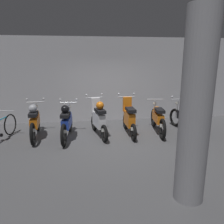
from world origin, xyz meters
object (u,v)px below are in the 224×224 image
at_px(motorbike_slot_3, 129,118).
at_px(bicycle, 1,129).
at_px(motorbike_slot_0, 35,121).
at_px(motorbike_slot_4, 158,118).
at_px(motorbike_slot_2, 98,118).
at_px(support_pillar, 195,110).
at_px(motorbike_slot_1, 67,122).
at_px(motorbike_slot_5, 186,117).

relative_size(motorbike_slot_3, bicycle, 1.00).
xyz_separation_m(motorbike_slot_0, motorbike_slot_4, (3.93, -0.07, -0.04)).
xyz_separation_m(motorbike_slot_2, motorbike_slot_3, (0.99, 0.02, -0.04)).
bearing_deg(motorbike_slot_2, motorbike_slot_4, 2.22).
distance_m(motorbike_slot_0, bicycle, 0.99).
height_order(motorbike_slot_3, support_pillar, support_pillar).
height_order(motorbike_slot_1, motorbike_slot_5, same).
distance_m(motorbike_slot_0, motorbike_slot_1, 1.01).
xyz_separation_m(motorbike_slot_1, support_pillar, (2.27, -3.37, 1.06)).
bearing_deg(bicycle, motorbike_slot_5, 0.26).
bearing_deg(motorbike_slot_0, support_pillar, -47.88).
relative_size(motorbike_slot_2, motorbike_slot_4, 0.86).
bearing_deg(motorbike_slot_1, bicycle, 178.19).
relative_size(motorbike_slot_2, bicycle, 0.99).
bearing_deg(motorbike_slot_5, motorbike_slot_3, 179.78).
bearing_deg(motorbike_slot_1, motorbike_slot_5, 1.29).
xyz_separation_m(motorbike_slot_1, motorbike_slot_4, (2.95, 0.16, -0.04)).
bearing_deg(motorbike_slot_2, motorbike_slot_5, 0.14).
distance_m(motorbike_slot_2, support_pillar, 3.83).
distance_m(motorbike_slot_0, support_pillar, 4.96).
height_order(motorbike_slot_0, bicycle, motorbike_slot_0).
height_order(motorbike_slot_2, bicycle, motorbike_slot_2).
distance_m(motorbike_slot_2, motorbike_slot_4, 1.97).
bearing_deg(motorbike_slot_3, motorbike_slot_4, 3.58).
xyz_separation_m(motorbike_slot_4, bicycle, (-4.90, -0.10, -0.13)).
bearing_deg(motorbike_slot_1, motorbike_slot_4, 3.06).
distance_m(motorbike_slot_0, motorbike_slot_3, 2.95).
bearing_deg(support_pillar, motorbike_slot_1, 123.93).
bearing_deg(motorbike_slot_2, support_pillar, -69.48).
bearing_deg(motorbike_slot_3, motorbike_slot_5, -0.22).
xyz_separation_m(motorbike_slot_0, support_pillar, (3.25, -3.60, 1.06)).
relative_size(motorbike_slot_2, motorbike_slot_5, 0.86).
height_order(motorbike_slot_5, support_pillar, support_pillar).
bearing_deg(support_pillar, motorbike_slot_3, 95.05).
height_order(motorbike_slot_4, bicycle, motorbike_slot_4).
distance_m(motorbike_slot_5, bicycle, 5.87).
relative_size(motorbike_slot_3, motorbike_slot_4, 0.86).
bearing_deg(motorbike_slot_5, motorbike_slot_4, 175.94).
xyz_separation_m(motorbike_slot_3, support_pillar, (0.31, -3.47, 1.06)).
xyz_separation_m(motorbike_slot_3, bicycle, (-3.91, -0.03, -0.17)).
relative_size(motorbike_slot_1, bicycle, 1.15).
relative_size(motorbike_slot_0, motorbike_slot_3, 1.16).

